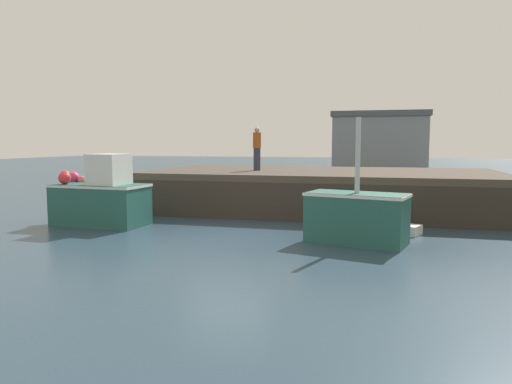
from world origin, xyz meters
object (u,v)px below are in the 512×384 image
(fishing_boat_near_right, at_px, (356,216))
(dockworker, at_px, (257,149))
(fishing_boat_near_left, at_px, (101,198))
(rowboat, at_px, (390,228))

(fishing_boat_near_right, height_order, dockworker, fishing_boat_near_right)
(fishing_boat_near_left, relative_size, fishing_boat_near_right, 0.96)
(rowboat, distance_m, dockworker, 7.14)
(fishing_boat_near_right, xyz_separation_m, rowboat, (0.95, 1.91, -0.60))
(fishing_boat_near_right, relative_size, rowboat, 1.81)
(fishing_boat_near_left, relative_size, dockworker, 1.85)
(fishing_boat_near_left, distance_m, fishing_boat_near_right, 8.56)
(rowboat, xyz_separation_m, dockworker, (-5.37, 4.05, 2.39))
(fishing_boat_near_left, distance_m, rowboat, 9.58)
(rowboat, bearing_deg, dockworker, 142.98)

